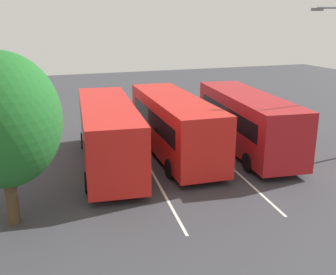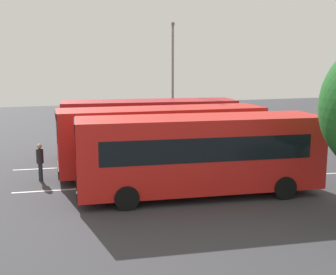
{
  "view_description": "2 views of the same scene",
  "coord_description": "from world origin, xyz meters",
  "px_view_note": "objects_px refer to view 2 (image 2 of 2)",
  "views": [
    {
      "loc": [
        -18.83,
        7.66,
        7.25
      ],
      "look_at": [
        -1.26,
        1.3,
        1.64
      ],
      "focal_mm": 42.39,
      "sensor_mm": 36.0,
      "label": 1
    },
    {
      "loc": [
        6.93,
        19.64,
        5.34
      ],
      "look_at": [
        0.03,
        -0.72,
        1.61
      ],
      "focal_mm": 46.14,
      "sensor_mm": 36.0,
      "label": 2
    }
  ],
  "objects_px": {
    "bus_far_left": "(149,126)",
    "bus_center_left": "(162,138)",
    "pedestrian": "(40,159)",
    "bus_center_right": "(200,153)",
    "street_lamp": "(173,75)"
  },
  "relations": [
    {
      "from": "pedestrian",
      "to": "street_lamp",
      "type": "distance_m",
      "value": 12.41
    },
    {
      "from": "bus_center_left",
      "to": "pedestrian",
      "type": "bearing_deg",
      "value": -2.82
    },
    {
      "from": "bus_far_left",
      "to": "bus_center_left",
      "type": "relative_size",
      "value": 1.01
    },
    {
      "from": "bus_far_left",
      "to": "bus_center_left",
      "type": "xyz_separation_m",
      "value": [
        0.6,
        4.15,
        0.0
      ]
    },
    {
      "from": "bus_far_left",
      "to": "bus_center_right",
      "type": "bearing_deg",
      "value": 95.86
    },
    {
      "from": "pedestrian",
      "to": "street_lamp",
      "type": "xyz_separation_m",
      "value": [
        -9.09,
        -7.69,
        3.51
      ]
    },
    {
      "from": "bus_center_right",
      "to": "pedestrian",
      "type": "distance_m",
      "value": 7.44
    },
    {
      "from": "bus_center_right",
      "to": "street_lamp",
      "type": "bearing_deg",
      "value": -97.72
    },
    {
      "from": "bus_far_left",
      "to": "street_lamp",
      "type": "relative_size",
      "value": 1.28
    },
    {
      "from": "bus_center_right",
      "to": "street_lamp",
      "type": "xyz_separation_m",
      "value": [
        -3.05,
        -11.98,
        2.77
      ]
    },
    {
      "from": "bus_far_left",
      "to": "street_lamp",
      "type": "bearing_deg",
      "value": -117.59
    },
    {
      "from": "bus_center_left",
      "to": "bus_center_right",
      "type": "bearing_deg",
      "value": 99.24
    },
    {
      "from": "street_lamp",
      "to": "bus_center_right",
      "type": "bearing_deg",
      "value": 4.79
    },
    {
      "from": "street_lamp",
      "to": "bus_center_left",
      "type": "bearing_deg",
      "value": -3.62
    },
    {
      "from": "bus_far_left",
      "to": "pedestrian",
      "type": "xyz_separation_m",
      "value": [
        6.22,
        3.58,
        -0.75
      ]
    }
  ]
}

